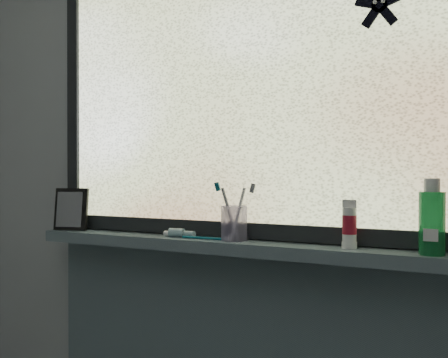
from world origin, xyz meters
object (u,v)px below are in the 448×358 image
mouthwash_bottle (432,217)px  cream_tube (349,222)px  vanity_mirror (71,209)px  toothbrush_cup (234,223)px

mouthwash_bottle → cream_tube: 0.22m
vanity_mirror → mouthwash_bottle: 1.28m
toothbrush_cup → cream_tube: cream_tube is taller
mouthwash_bottle → cream_tube: size_ratio=1.67×
toothbrush_cup → mouthwash_bottle: bearing=-2.0°
toothbrush_cup → cream_tube: (0.37, -0.00, 0.02)m
vanity_mirror → cream_tube: size_ratio=1.60×
cream_tube → mouthwash_bottle: bearing=-4.7°
vanity_mirror → cream_tube: 1.05m
vanity_mirror → toothbrush_cup: (0.68, 0.02, -0.02)m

